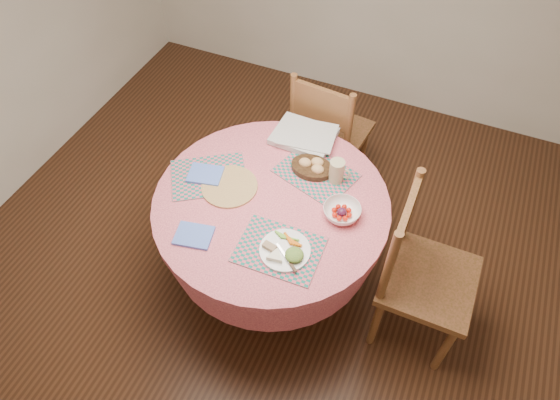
{
  "coord_description": "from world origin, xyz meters",
  "views": [
    {
      "loc": [
        0.7,
        -1.49,
        2.74
      ],
      "look_at": [
        0.05,
        0.0,
        0.78
      ],
      "focal_mm": 32.0,
      "sensor_mm": 36.0,
      "label": 1
    }
  ],
  "objects": [
    {
      "name": "napkin_near",
      "position": [
        -0.25,
        -0.36,
        0.76
      ],
      "size": [
        0.2,
        0.17,
        0.01
      ],
      "primitive_type": "cube",
      "rotation": [
        0.0,
        0.0,
        0.2
      ],
      "color": "#506FCE",
      "rests_on": "dining_table"
    },
    {
      "name": "placemat_left",
      "position": [
        -0.38,
        0.02,
        0.75
      ],
      "size": [
        0.5,
        0.47,
        0.01
      ],
      "primitive_type": "cube",
      "rotation": [
        0.0,
        0.0,
        0.58
      ],
      "color": "#126A5C",
      "rests_on": "dining_table"
    },
    {
      "name": "dining_table",
      "position": [
        0.0,
        0.0,
        0.56
      ],
      "size": [
        1.24,
        1.24,
        0.75
      ],
      "color": "#E26974",
      "rests_on": "ground"
    },
    {
      "name": "dinner_plate",
      "position": [
        0.2,
        -0.27,
        0.77
      ],
      "size": [
        0.25,
        0.25,
        0.05
      ],
      "rotation": [
        0.0,
        0.0,
        -0.2
      ],
      "color": "white",
      "rests_on": "placemat_front"
    },
    {
      "name": "wicker_trivet",
      "position": [
        -0.24,
        -0.0,
        0.76
      ],
      "size": [
        0.3,
        0.3,
        0.01
      ],
      "primitive_type": "cylinder",
      "color": "#92623F",
      "rests_on": "dining_table"
    },
    {
      "name": "fruit_bowl",
      "position": [
        0.37,
        0.05,
        0.78
      ],
      "size": [
        0.23,
        0.23,
        0.06
      ],
      "rotation": [
        0.0,
        0.0,
        -0.22
      ],
      "color": "white",
      "rests_on": "dining_table"
    },
    {
      "name": "bread_bowl",
      "position": [
        0.12,
        0.28,
        0.78
      ],
      "size": [
        0.23,
        0.23,
        0.08
      ],
      "color": "black",
      "rests_on": "placemat_back"
    },
    {
      "name": "napkin_far",
      "position": [
        -0.4,
        0.02,
        0.76
      ],
      "size": [
        0.21,
        0.18,
        0.01
      ],
      "primitive_type": "cube",
      "rotation": [
        0.0,
        0.0,
        0.23
      ],
      "color": "#506FCE",
      "rests_on": "placemat_left"
    },
    {
      "name": "placemat_front",
      "position": [
        0.16,
        -0.26,
        0.75
      ],
      "size": [
        0.41,
        0.31,
        0.01
      ],
      "primitive_type": "cube",
      "rotation": [
        0.0,
        0.0,
        0.03
      ],
      "color": "#126A5C",
      "rests_on": "dining_table"
    },
    {
      "name": "chair_back",
      "position": [
        0.02,
        0.86,
        0.52
      ],
      "size": [
        0.5,
        0.48,
        0.99
      ],
      "rotation": [
        0.0,
        0.0,
        3.04
      ],
      "color": "brown",
      "rests_on": "ground"
    },
    {
      "name": "placemat_back",
      "position": [
        0.14,
        0.27,
        0.75
      ],
      "size": [
        0.47,
        0.41,
        0.01
      ],
      "primitive_type": "cube",
      "rotation": [
        0.0,
        0.0,
        -0.31
      ],
      "color": "#126A5C",
      "rests_on": "dining_table"
    },
    {
      "name": "latte_mug",
      "position": [
        0.26,
        0.27,
        0.82
      ],
      "size": [
        0.12,
        0.08,
        0.13
      ],
      "color": "tan",
      "rests_on": "placemat_back"
    },
    {
      "name": "newspaper_stack",
      "position": [
        -0.01,
        0.5,
        0.78
      ],
      "size": [
        0.37,
        0.29,
        0.04
      ],
      "rotation": [
        0.0,
        0.0,
        -0.03
      ],
      "color": "silver",
      "rests_on": "dining_table"
    },
    {
      "name": "room_envelope",
      "position": [
        0.0,
        0.0,
        1.71
      ],
      "size": [
        4.01,
        4.01,
        2.71
      ],
      "color": "silver",
      "rests_on": "ground"
    },
    {
      "name": "ground",
      "position": [
        0.0,
        0.0,
        0.0
      ],
      "size": [
        4.0,
        4.0,
        0.0
      ],
      "primitive_type": "plane",
      "color": "#331C0F",
      "rests_on": "ground"
    },
    {
      "name": "chair_right",
      "position": [
        0.82,
        0.03,
        0.55
      ],
      "size": [
        0.46,
        0.49,
        1.05
      ],
      "rotation": [
        0.0,
        0.0,
        1.57
      ],
      "color": "brown",
      "rests_on": "ground"
    }
  ]
}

